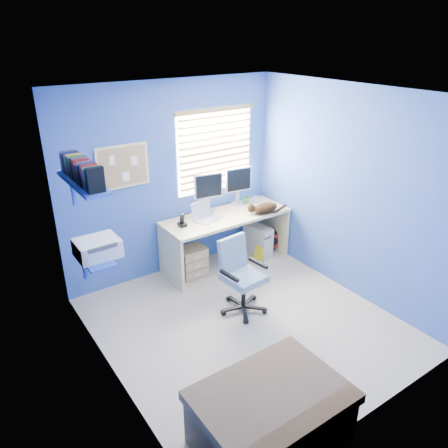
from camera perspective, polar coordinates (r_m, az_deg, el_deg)
floor at (r=5.03m, az=2.86°, el=-12.86°), size 3.00×3.20×0.00m
ceiling at (r=4.05m, az=3.62°, el=16.63°), size 3.00×3.20×0.00m
wall_back at (r=5.66m, az=-6.75°, el=5.67°), size 3.00×0.01×2.50m
wall_front at (r=3.43m, az=19.88°, el=-8.72°), size 3.00×0.01×2.50m
wall_left at (r=3.76m, az=-15.33°, el=-5.01°), size 0.01×3.20×2.50m
wall_right at (r=5.39m, az=15.99°, el=3.92°), size 0.01×3.20×2.50m
desk at (r=6.01m, az=0.27°, el=-2.10°), size 1.76×0.65×0.74m
laptop at (r=5.68m, az=-2.18°, el=1.59°), size 0.39×0.34×0.22m
monitor_left at (r=5.90m, az=-2.16°, el=4.13°), size 0.42×0.20×0.54m
monitor_right at (r=6.15m, az=1.79°, el=4.98°), size 0.41×0.17×0.54m
phone at (r=5.53m, az=-5.49°, el=0.56°), size 0.09×0.11×0.17m
mug at (r=6.24m, az=2.90°, el=3.11°), size 0.10×0.09×0.10m
cd_spindle at (r=6.33m, az=4.25°, el=3.24°), size 0.13×0.13×0.07m
cat at (r=5.94m, az=5.44°, el=2.09°), size 0.42×0.32×0.13m
tower_pc at (r=6.35m, az=4.43°, el=-2.14°), size 0.24×0.46×0.45m
drawer_boxes at (r=5.84m, az=-4.17°, el=-4.86°), size 0.35×0.28×0.41m
yellow_book at (r=6.18m, az=4.54°, el=-4.02°), size 0.03×0.17×0.24m
backpack at (r=6.54m, az=6.38°, el=-1.89°), size 0.35×0.29×0.35m
bed_corner at (r=3.73m, az=6.07°, el=-23.93°), size 1.10×0.78×0.53m
office_chair at (r=5.09m, az=2.24°, el=-7.91°), size 0.56×0.56×0.88m
window_blinds at (r=5.86m, az=-1.08°, el=9.55°), size 1.15×0.05×1.10m
corkboard at (r=5.30m, az=-13.05°, el=7.33°), size 0.64×0.02×0.52m
wall_shelves at (r=4.38m, az=-17.22°, el=1.65°), size 0.42×0.90×1.05m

